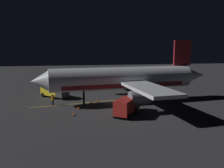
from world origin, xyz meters
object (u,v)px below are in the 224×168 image
Objects in this scene: baggage_truck at (54,92)px; catering_truck at (127,107)px; traffic_cone_far at (98,100)px; airliner at (126,79)px; traffic_cone_near_left at (92,103)px; traffic_cone_near_right at (79,108)px; ground_crew_worker at (53,100)px; traffic_cone_under_wing at (74,114)px.

catering_truck reaches higher than baggage_truck.
catering_truck reaches higher than traffic_cone_far.
traffic_cone_near_left is (-0.16, 6.32, -4.10)m from airliner.
traffic_cone_far is at bearing -38.94° from traffic_cone_near_right.
baggage_truck is at bearing 45.96° from traffic_cone_near_left.
airliner is 13.55m from ground_crew_worker.
catering_truck is 3.65× the size of ground_crew_worker.
ground_crew_worker reaches higher than traffic_cone_near_right.
airliner is 60.84× the size of traffic_cone_under_wing.
ground_crew_worker is (-6.37, -0.15, -0.29)m from baggage_truck.
traffic_cone_near_right is at bearing -155.61° from baggage_truck.
airliner is 7.54m from traffic_cone_near_left.
traffic_cone_under_wing is (-7.27, -3.43, -0.64)m from ground_crew_worker.
baggage_truck is 3.52× the size of ground_crew_worker.
traffic_cone_near_right is (-3.49, -4.32, -0.64)m from ground_crew_worker.
ground_crew_worker is 5.59m from traffic_cone_near_right.
traffic_cone_far is at bearing -41.14° from traffic_cone_near_left.
traffic_cone_near_right is 3.88m from traffic_cone_under_wing.
traffic_cone_far is (1.45, -1.27, 0.00)m from traffic_cone_near_left.
baggage_truck is 10.86m from traffic_cone_near_right.
traffic_cone_far is (-5.25, -8.20, -0.92)m from baggage_truck.
traffic_cone_under_wing is (-6.93, 3.35, 0.00)m from traffic_cone_near_left.
airliner is at bearing -90.77° from ground_crew_worker.
baggage_truck is at bearing 24.39° from traffic_cone_near_right.
catering_truck is 8.54m from traffic_cone_near_right.
ground_crew_worker reaches higher than traffic_cone_far.
traffic_cone_near_right is (-3.32, 8.78, -4.10)m from airliner.
traffic_cone_near_left is at bearing -25.79° from traffic_cone_under_wing.
baggage_truck reaches higher than ground_crew_worker.
ground_crew_worker is 3.16× the size of traffic_cone_under_wing.
traffic_cone_under_wing is (1.02, 7.88, -1.07)m from catering_truck.
traffic_cone_near_right is 5.93m from traffic_cone_far.
ground_crew_worker is 8.06m from traffic_cone_under_wing.
baggage_truck is 6.37m from ground_crew_worker.
ground_crew_worker is at bearing 87.18° from traffic_cone_near_left.
baggage_truck reaches higher than traffic_cone_far.
traffic_cone_far is (4.61, -3.73, 0.00)m from traffic_cone_near_right.
catering_truck is (-14.65, -11.46, 0.15)m from baggage_truck.
ground_crew_worker is 8.15m from traffic_cone_far.
baggage_truck is 18.60m from catering_truck.
traffic_cone_under_wing and traffic_cone_far have the same top height.
catering_truck is 14.03m from ground_crew_worker.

